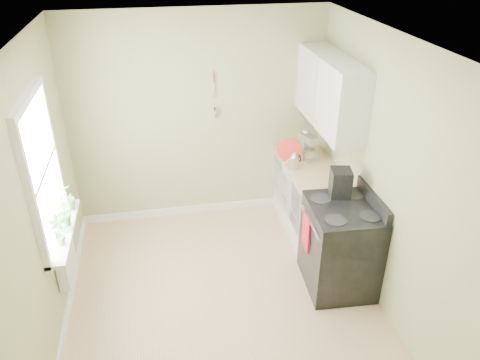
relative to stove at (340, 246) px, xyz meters
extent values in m
cube|color=tan|center=(-1.28, -0.05, -0.51)|extent=(3.20, 3.60, 0.02)
cube|color=white|center=(-1.28, -0.05, 2.21)|extent=(3.20, 3.60, 0.02)
cube|color=tan|center=(-1.28, 1.76, 0.85)|extent=(3.20, 0.02, 2.70)
cube|color=tan|center=(-2.89, -0.05, 0.85)|extent=(0.02, 3.60, 2.70)
cube|color=tan|center=(0.33, -0.05, 0.85)|extent=(0.02, 3.60, 2.70)
cube|color=white|center=(0.02, 0.95, -0.06)|extent=(0.60, 1.60, 0.87)
cube|color=#DDB587|center=(0.01, 0.95, 0.39)|extent=(0.64, 1.60, 0.04)
cube|color=white|center=(0.15, 1.05, 1.35)|extent=(0.35, 1.40, 0.80)
cube|color=white|center=(-2.87, 0.25, 1.05)|extent=(0.02, 1.00, 1.30)
cube|color=white|center=(-2.85, 0.25, 1.74)|extent=(0.06, 1.14, 0.07)
cube|color=white|center=(-2.85, 0.25, 0.37)|extent=(0.06, 1.14, 0.07)
cube|color=white|center=(-2.85, 0.25, 1.05)|extent=(0.04, 1.00, 0.04)
cube|color=white|center=(-2.79, 0.25, 0.38)|extent=(0.18, 1.14, 0.04)
cube|color=white|center=(-2.82, 0.20, 0.05)|extent=(0.12, 0.50, 0.35)
cylinder|color=#DDB587|center=(-1.08, 1.73, 1.38)|extent=(0.02, 0.02, 0.10)
cylinder|color=silver|center=(-1.08, 1.73, 1.26)|extent=(0.01, 0.01, 0.16)
cylinder|color=silver|center=(-1.08, 1.73, 0.92)|extent=(0.01, 0.14, 0.14)
cube|color=black|center=(0.00, 0.00, -0.02)|extent=(0.73, 0.84, 0.95)
cube|color=black|center=(0.00, 0.00, 0.47)|extent=(0.73, 0.84, 0.03)
cube|color=black|center=(0.30, 0.00, 0.54)|extent=(0.11, 0.80, 0.15)
cylinder|color=#B2B2B7|center=(-0.36, 0.00, 0.35)|extent=(0.06, 0.65, 0.02)
cube|color=#B61426|center=(-0.36, 0.11, 0.16)|extent=(0.03, 0.23, 0.40)
cube|color=#B2B2B7|center=(0.02, 1.29, 0.45)|extent=(0.25, 0.31, 0.07)
cube|color=#B2B2B7|center=(0.02, 1.40, 0.57)|extent=(0.12, 0.10, 0.19)
cube|color=#B2B2B7|center=(0.02, 1.31, 0.69)|extent=(0.20, 0.29, 0.09)
sphere|color=#B2B2B7|center=(0.02, 1.40, 0.71)|extent=(0.11, 0.11, 0.11)
cylinder|color=silver|center=(0.02, 1.24, 0.50)|extent=(0.15, 0.15, 0.12)
cylinder|color=silver|center=(-0.23, 1.05, 0.49)|extent=(0.12, 0.12, 0.17)
cone|color=silver|center=(-0.23, 1.05, 0.60)|extent=(0.12, 0.12, 0.04)
cylinder|color=silver|center=(-0.32, 1.05, 0.52)|extent=(0.12, 0.02, 0.09)
cube|color=black|center=(0.03, 0.25, 0.59)|extent=(0.25, 0.27, 0.36)
cylinder|color=black|center=(0.00, 0.25, 0.48)|extent=(0.11, 0.11, 0.12)
cylinder|color=#AC261F|center=(-0.23, 1.25, 0.57)|extent=(0.31, 0.17, 0.31)
cylinder|color=#C5B098|center=(-0.13, 0.25, 0.45)|extent=(0.07, 0.07, 0.07)
cylinder|color=#AC261F|center=(-0.13, 0.25, 0.48)|extent=(0.07, 0.07, 0.01)
imported|color=#54803D|center=(-2.78, 0.00, 0.56)|extent=(0.19, 0.15, 0.31)
imported|color=#54803D|center=(-2.78, 0.33, 0.56)|extent=(0.20, 0.21, 0.31)
imported|color=#54803D|center=(-2.78, 0.63, 0.55)|extent=(0.20, 0.20, 0.29)
camera|label=1|loc=(-1.81, -3.75, 3.01)|focal=35.00mm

